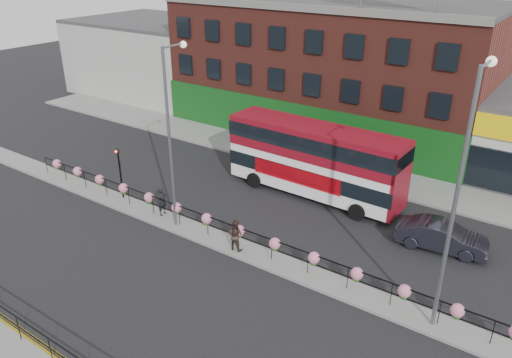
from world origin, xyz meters
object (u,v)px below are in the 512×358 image
Objects in this scene: pedestrian_b at (235,235)px; car at (442,236)px; double_decker_bus at (315,154)px; lamp_column_west at (172,124)px; pedestrian_a at (162,201)px; lamp_column_east at (460,183)px.

car is at bearing -151.83° from pedestrian_b.
double_decker_bus is 8.61m from car.
lamp_column_west is at bearing -12.65° from pedestrian_b.
double_decker_bus is 7.98m from pedestrian_b.
pedestrian_a reaches higher than car.
lamp_column_west is at bearing -103.82° from pedestrian_a.
pedestrian_a is 0.16× the size of lamp_column_east.
double_decker_bus is 1.06× the size of lamp_column_east.
lamp_column_west reaches higher than pedestrian_a.
double_decker_bus is at bearing -99.24° from pedestrian_b.
pedestrian_a is 0.17× the size of lamp_column_west.
car is 8.13m from lamp_column_east.
double_decker_bus is at bearing 70.72° from car.
lamp_column_west is at bearing -179.70° from lamp_column_east.
car is (8.21, -1.65, -2.00)m from double_decker_bus.
double_decker_bus is at bearing 59.96° from lamp_column_west.
car is 0.44× the size of lamp_column_east.
pedestrian_b is at bearing 118.26° from car.
double_decker_bus is at bearing 142.61° from lamp_column_east.
pedestrian_b is at bearing -101.29° from pedestrian_a.
double_decker_bus reaches higher than car.
pedestrian_b is at bearing -177.61° from lamp_column_east.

